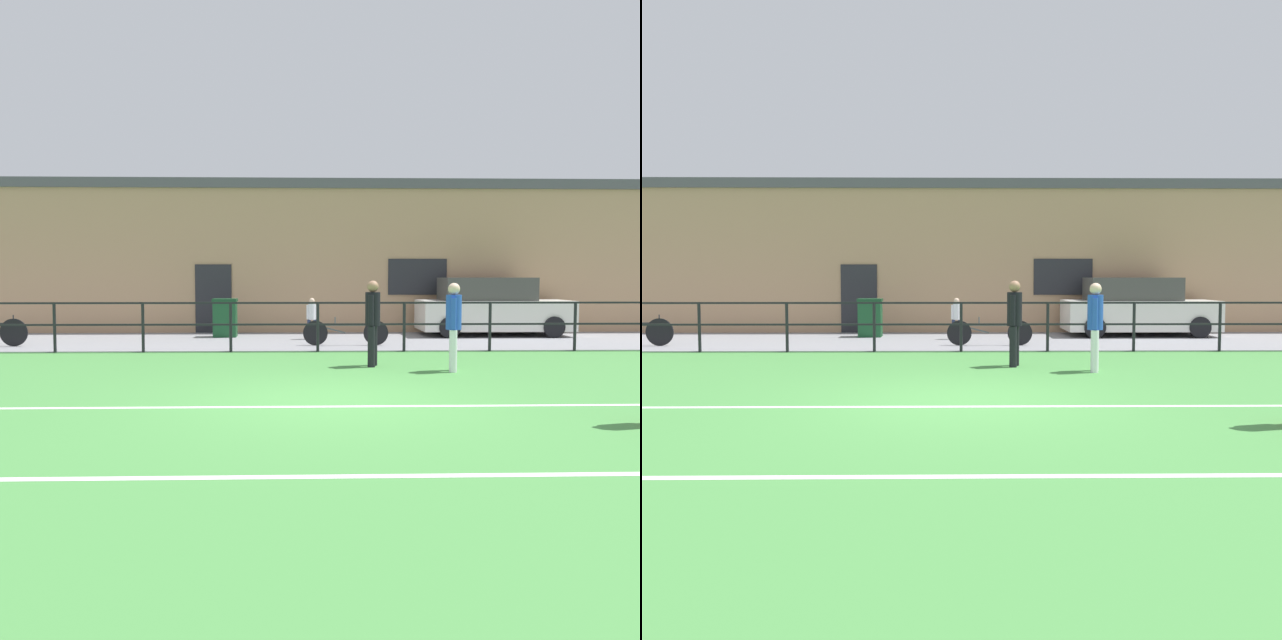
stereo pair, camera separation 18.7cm
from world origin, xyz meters
TOP-DOWN VIEW (x-y plane):
  - ground at (0.00, 0.00)m, footprint 60.00×44.00m
  - field_line_touchline at (0.00, -0.41)m, footprint 36.00×0.11m
  - field_line_hash at (0.00, -3.47)m, footprint 36.00×0.11m
  - pavement_strip at (0.00, 8.50)m, footprint 48.00×5.00m
  - perimeter_fence at (0.00, 6.00)m, footprint 36.07×0.07m
  - clubhouse_facade at (-0.00, 12.20)m, footprint 28.00×2.56m
  - player_goalkeeper at (0.99, 3.51)m, footprint 0.29×0.44m
  - player_striker at (2.40, 2.80)m, footprint 0.28×0.43m
  - spectator_child at (-0.09, 8.84)m, footprint 0.30×0.20m
  - parked_car_red at (5.16, 9.88)m, footprint 4.31×1.87m
  - bicycle_parked_0 at (0.72, 7.20)m, footprint 2.13×0.04m
  - trash_bin_0 at (-2.54, 9.60)m, footprint 0.68×0.58m

SIDE VIEW (x-z plane):
  - ground at x=0.00m, z-range -0.04..0.00m
  - field_line_touchline at x=0.00m, z-range 0.00..0.00m
  - field_line_hash at x=0.00m, z-range 0.00..0.00m
  - pavement_strip at x=0.00m, z-range 0.00..0.02m
  - bicycle_parked_0 at x=0.72m, z-range -0.02..0.70m
  - trash_bin_0 at x=-2.54m, z-range 0.02..1.11m
  - spectator_child at x=-0.09m, z-range 0.10..1.22m
  - perimeter_fence at x=0.00m, z-range 0.17..1.32m
  - parked_car_red at x=5.16m, z-range -0.03..1.65m
  - player_striker at x=2.40m, z-range 0.11..1.73m
  - player_goalkeeper at x=0.99m, z-range 0.11..1.77m
  - clubhouse_facade at x=0.00m, z-range 0.01..4.71m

